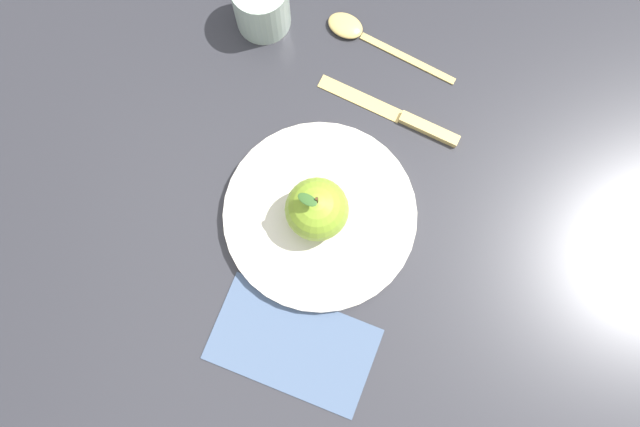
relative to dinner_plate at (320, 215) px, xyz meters
The scene contains 7 objects.
ground_plane 0.03m from the dinner_plate, 121.82° to the right, with size 2.40×2.40×0.00m, color #2D2D33.
dinner_plate is the anchor object (origin of this frame).
apple 0.04m from the dinner_plate, 36.71° to the left, with size 0.07×0.07×0.09m.
cup 0.28m from the dinner_plate, 75.15° to the right, with size 0.07×0.07×0.08m.
knife 0.17m from the dinner_plate, 129.35° to the right, with size 0.18×0.10×0.01m.
spoon 0.25m from the dinner_plate, 102.82° to the right, with size 0.17×0.11×0.01m.
linen_napkin 0.16m from the dinner_plate, 77.53° to the left, with size 0.11×0.19×0.00m, color slate.
Camera 1 is at (0.02, 0.19, 0.75)m, focal length 35.18 mm.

